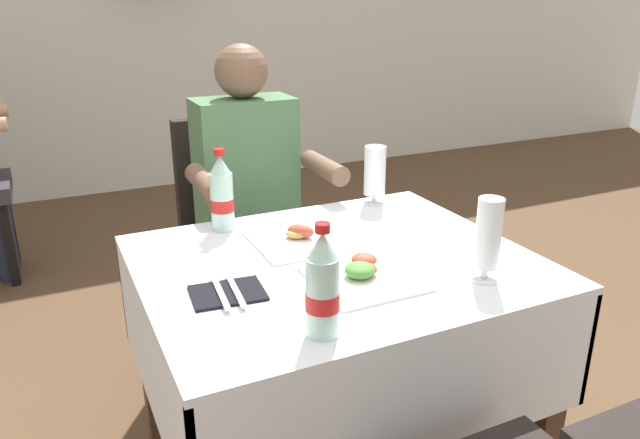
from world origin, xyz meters
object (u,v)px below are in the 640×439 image
beer_glass_left (375,175)px  beer_glass_middle (488,240)px  napkin_cutlery_set (228,293)px  main_dining_table (335,318)px  cola_bottle_secondary (222,195)px  chair_far_diner_seat (242,228)px  seated_diner_far (252,198)px  plate_near_camera (364,274)px  plate_far_diner (299,238)px  cola_bottle_primary (322,288)px

beer_glass_left → beer_glass_middle: beer_glass_middle is taller
napkin_cutlery_set → main_dining_table: bearing=12.7°
beer_glass_left → cola_bottle_secondary: size_ratio=0.80×
main_dining_table → napkin_cutlery_set: bearing=-167.3°
chair_far_diner_seat → beer_glass_left: 0.64m
seated_diner_far → plate_near_camera: (-0.00, -0.85, 0.05)m
main_dining_table → chair_far_diner_seat: (-0.00, 0.82, -0.02)m
chair_far_diner_seat → plate_far_diner: bearing=-93.4°
napkin_cutlery_set → plate_far_diner: bearing=38.5°
main_dining_table → chair_far_diner_seat: chair_far_diner_seat is taller
beer_glass_middle → napkin_cutlery_set: 0.64m
seated_diner_far → main_dining_table: bearing=-90.8°
plate_far_diner → napkin_cutlery_set: bearing=-141.5°
plate_near_camera → beer_glass_left: 0.60m
seated_diner_far → beer_glass_left: seated_diner_far is taller
chair_far_diner_seat → cola_bottle_primary: 1.20m
plate_near_camera → beer_glass_middle: beer_glass_middle is taller
seated_diner_far → cola_bottle_primary: seated_diner_far is taller
main_dining_table → cola_bottle_primary: bearing=-121.1°
main_dining_table → seated_diner_far: 0.72m
plate_near_camera → napkin_cutlery_set: 0.34m
cola_bottle_primary → beer_glass_left: bearing=52.7°
main_dining_table → beer_glass_left: 0.56m
main_dining_table → plate_far_diner: 0.25m
cola_bottle_primary → chair_far_diner_seat: bearing=80.2°
napkin_cutlery_set → beer_glass_middle: bearing=-18.2°
seated_diner_far → beer_glass_middle: 1.02m
seated_diner_far → napkin_cutlery_set: (-0.33, -0.78, 0.04)m
chair_far_diner_seat → main_dining_table: bearing=-90.0°
plate_near_camera → plate_far_diner: size_ratio=0.99×
beer_glass_middle → cola_bottle_secondary: size_ratio=0.86×
beer_glass_left → cola_bottle_secondary: cola_bottle_secondary is taller
chair_far_diner_seat → plate_near_camera: bearing=-89.6°
cola_bottle_secondary → beer_glass_left: bearing=1.3°
main_dining_table → cola_bottle_primary: cola_bottle_primary is taller
beer_glass_left → napkin_cutlery_set: bearing=-146.5°
main_dining_table → beer_glass_left: (0.32, 0.36, 0.28)m
chair_far_diner_seat → napkin_cutlery_set: bearing=-109.9°
cola_bottle_primary → cola_bottle_secondary: bearing=90.7°
main_dining_table → chair_far_diner_seat: 0.82m
plate_near_camera → napkin_cutlery_set: (-0.33, 0.07, -0.01)m
beer_glass_middle → cola_bottle_secondary: cola_bottle_secondary is taller
plate_near_camera → napkin_cutlery_set: bearing=168.5°
cola_bottle_primary → plate_far_diner: bearing=71.8°
seated_diner_far → plate_far_diner: bearing=-95.1°
chair_far_diner_seat → cola_bottle_secondary: bearing=-113.5°
plate_far_diner → cola_bottle_primary: (-0.16, -0.48, 0.10)m
chair_far_diner_seat → beer_glass_middle: 1.16m
cola_bottle_secondary → cola_bottle_primary: bearing=-89.3°
chair_far_diner_seat → beer_glass_left: bearing=-54.9°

